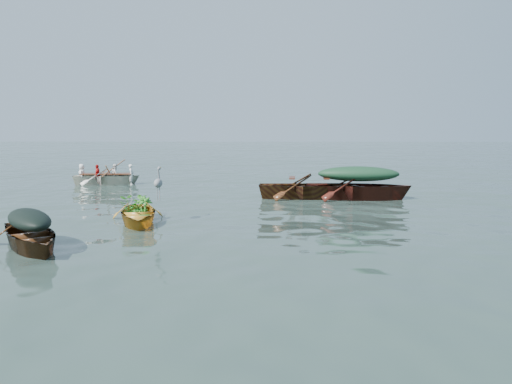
# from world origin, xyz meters

# --- Properties ---
(ground) EXTENTS (140.00, 140.00, 0.00)m
(ground) POSITION_xyz_m (0.00, 0.00, 0.00)
(ground) COLOR #2D3F38
(ground) RESTS_ON ground
(yellow_dinghy) EXTENTS (2.10, 3.41, 0.85)m
(yellow_dinghy) POSITION_xyz_m (-2.41, 0.48, 0.00)
(yellow_dinghy) COLOR #B28122
(yellow_dinghy) RESTS_ON ground
(dark_covered_boat) EXTENTS (3.26, 3.72, 0.90)m
(dark_covered_boat) POSITION_xyz_m (-3.95, -2.29, 0.00)
(dark_covered_boat) COLOR #4F2B12
(dark_covered_boat) RESTS_ON ground
(green_tarp_boat) EXTENTS (5.19, 2.05, 1.23)m
(green_tarp_boat) POSITION_xyz_m (4.16, 4.90, 0.00)
(green_tarp_boat) COLOR #481811
(green_tarp_boat) RESTS_ON ground
(open_wooden_boat) EXTENTS (4.97, 1.85, 1.17)m
(open_wooden_boat) POSITION_xyz_m (2.48, 5.06, 0.00)
(open_wooden_boat) COLOR #553315
(open_wooden_boat) RESTS_ON ground
(rowed_boat) EXTENTS (4.07, 1.47, 0.93)m
(rowed_boat) POSITION_xyz_m (-5.98, 9.20, 0.00)
(rowed_boat) COLOR white
(rowed_boat) RESTS_ON ground
(dark_tarp_cover) EXTENTS (1.79, 2.05, 0.40)m
(dark_tarp_cover) POSITION_xyz_m (-3.95, -2.29, 0.65)
(dark_tarp_cover) COLOR black
(dark_tarp_cover) RESTS_ON dark_covered_boat
(green_tarp_cover) EXTENTS (2.85, 1.13, 0.52)m
(green_tarp_cover) POSITION_xyz_m (4.16, 4.90, 0.87)
(green_tarp_cover) COLOR #153521
(green_tarp_cover) RESTS_ON green_tarp_boat
(thwart_benches) EXTENTS (2.50, 1.08, 0.04)m
(thwart_benches) POSITION_xyz_m (2.48, 5.06, 0.61)
(thwart_benches) COLOR #411B0F
(thwart_benches) RESTS_ON open_wooden_boat
(heron) EXTENTS (0.37, 0.46, 0.92)m
(heron) POSITION_xyz_m (-1.89, 0.66, 0.89)
(heron) COLOR gray
(heron) RESTS_ON yellow_dinghy
(dinghy_weeds) EXTENTS (0.90, 1.04, 0.60)m
(dinghy_weeds) POSITION_xyz_m (-2.52, 1.02, 0.73)
(dinghy_weeds) COLOR #34751E
(dinghy_weeds) RESTS_ON yellow_dinghy
(rowers) EXTENTS (2.86, 1.27, 0.76)m
(rowers) POSITION_xyz_m (-5.98, 9.20, 0.85)
(rowers) COLOR silver
(rowers) RESTS_ON rowed_boat
(oars) EXTENTS (0.78, 2.64, 0.06)m
(oars) POSITION_xyz_m (-5.98, 9.20, 0.50)
(oars) COLOR #935A37
(oars) RESTS_ON rowed_boat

